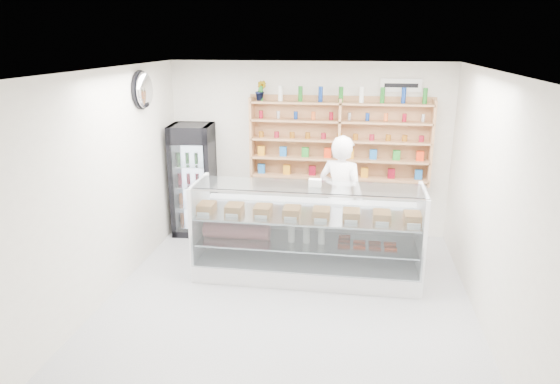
# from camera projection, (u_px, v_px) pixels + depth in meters

# --- Properties ---
(room) EXTENTS (5.00, 5.00, 5.00)m
(room) POSITION_uv_depth(u_px,v_px,m) (288.00, 195.00, 5.75)
(room) COLOR #B5B6BA
(room) RESTS_ON ground
(display_counter) EXTENTS (3.01, 0.90, 1.31)m
(display_counter) POSITION_uv_depth(u_px,v_px,m) (307.00, 251.00, 6.78)
(display_counter) COLOR white
(display_counter) RESTS_ON floor
(shop_worker) EXTENTS (0.79, 0.65, 1.85)m
(shop_worker) POSITION_uv_depth(u_px,v_px,m) (341.00, 198.00, 7.20)
(shop_worker) COLOR white
(shop_worker) RESTS_ON floor
(drinks_cooler) EXTENTS (0.70, 0.68, 1.82)m
(drinks_cooler) POSITION_uv_depth(u_px,v_px,m) (194.00, 180.00, 8.18)
(drinks_cooler) COLOR black
(drinks_cooler) RESTS_ON floor
(wall_shelving) EXTENTS (2.84, 0.28, 1.33)m
(wall_shelving) POSITION_uv_depth(u_px,v_px,m) (339.00, 141.00, 7.84)
(wall_shelving) COLOR tan
(wall_shelving) RESTS_ON back_wall
(potted_plant) EXTENTS (0.19, 0.16, 0.32)m
(potted_plant) POSITION_uv_depth(u_px,v_px,m) (261.00, 90.00, 7.79)
(potted_plant) COLOR #1E6626
(potted_plant) RESTS_ON wall_shelving
(security_mirror) EXTENTS (0.15, 0.50, 0.50)m
(security_mirror) POSITION_uv_depth(u_px,v_px,m) (144.00, 90.00, 6.89)
(security_mirror) COLOR silver
(security_mirror) RESTS_ON left_wall
(wall_sign) EXTENTS (0.62, 0.03, 0.20)m
(wall_sign) POSITION_uv_depth(u_px,v_px,m) (401.00, 85.00, 7.58)
(wall_sign) COLOR white
(wall_sign) RESTS_ON back_wall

